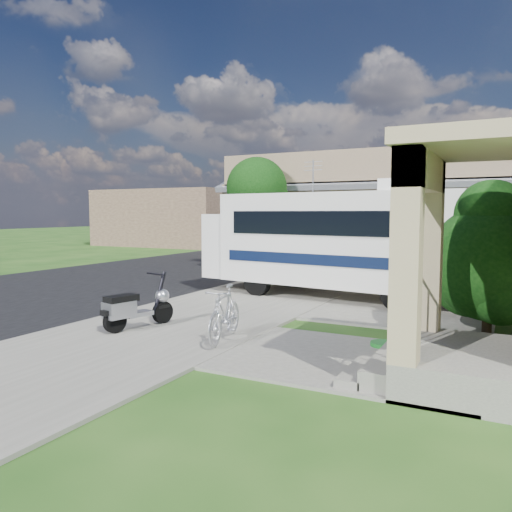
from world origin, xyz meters
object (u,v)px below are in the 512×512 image
at_px(bicycle, 225,317).
at_px(van, 302,238).
at_px(scooter, 135,308).
at_px(pickup_truck, 258,245).
at_px(motorhome, 334,240).
at_px(garden_hose, 383,350).
at_px(shrub, 494,257).

bearing_deg(bicycle, van, 96.50).
xyz_separation_m(scooter, pickup_truck, (-4.47, 14.30, 0.30)).
bearing_deg(motorhome, garden_hose, -56.56).
xyz_separation_m(motorhome, pickup_truck, (-6.76, 8.65, -0.85)).
relative_size(van, garden_hose, 12.60).
distance_m(scooter, van, 21.94).
relative_size(scooter, bicycle, 0.99).
height_order(shrub, pickup_truck, shrub).
xyz_separation_m(motorhome, scooter, (-2.29, -5.65, -1.16)).
bearing_deg(bicycle, scooter, 169.09).
height_order(scooter, van, van).
distance_m(motorhome, shrub, 5.01).
bearing_deg(motorhome, bicycle, -85.47).
bearing_deg(shrub, van, 121.42).
xyz_separation_m(bicycle, pickup_truck, (-6.55, 14.27, 0.29)).
xyz_separation_m(shrub, scooter, (-6.40, -2.79, -1.05)).
distance_m(motorhome, van, 17.33).
distance_m(motorhome, pickup_truck, 11.01).
bearing_deg(garden_hose, pickup_truck, 124.20).
xyz_separation_m(pickup_truck, garden_hose, (9.30, -13.69, -0.70)).
relative_size(motorhome, shrub, 2.55).
xyz_separation_m(motorhome, garden_hose, (2.55, -5.04, -1.55)).
distance_m(van, garden_hose, 22.96).
relative_size(scooter, van, 0.30).
relative_size(pickup_truck, garden_hose, 13.29).
height_order(bicycle, van, van).
bearing_deg(bicycle, pickup_truck, 102.92).
distance_m(scooter, garden_hose, 4.89).
xyz_separation_m(scooter, garden_hose, (4.84, 0.61, -0.39)).
distance_m(shrub, pickup_truck, 15.85).
height_order(motorhome, shrub, motorhome).
xyz_separation_m(motorhome, bicycle, (-0.20, -5.62, -1.14)).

